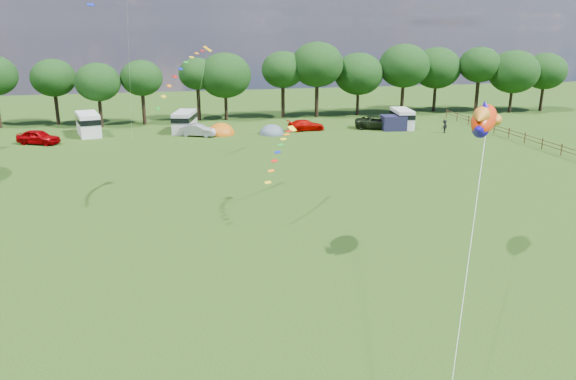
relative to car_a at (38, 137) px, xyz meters
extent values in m
plane|color=black|center=(20.05, -43.87, -0.79)|extent=(180.00, 180.00, 0.00)
cylinder|color=black|center=(0.02, 12.45, 1.16)|extent=(0.47, 0.47, 3.90)
ellipsoid|color=black|center=(0.02, 12.45, 5.20)|extent=(5.58, 5.58, 4.74)
cylinder|color=black|center=(5.69, 9.40, 0.99)|extent=(0.44, 0.44, 3.56)
ellipsoid|color=black|center=(5.69, 9.40, 4.85)|extent=(5.56, 5.56, 4.73)
cylinder|color=black|center=(10.95, 10.36, 1.19)|extent=(0.47, 0.47, 3.95)
ellipsoid|color=black|center=(10.95, 10.36, 5.16)|extent=(5.33, 5.33, 4.53)
cylinder|color=black|center=(18.13, 12.16, 1.38)|extent=(0.50, 0.50, 4.33)
ellipsoid|color=black|center=(18.13, 12.16, 5.40)|extent=(4.95, 4.95, 4.21)
cylinder|color=black|center=(21.75, 11.70, 0.87)|extent=(0.43, 0.43, 3.31)
ellipsoid|color=black|center=(21.75, 11.70, 5.16)|extent=(7.03, 7.03, 5.98)
cylinder|color=black|center=(29.70, 11.93, 1.39)|extent=(0.50, 0.50, 4.36)
ellipsoid|color=black|center=(29.70, 11.93, 5.77)|extent=(5.84, 5.84, 4.97)
cylinder|color=black|center=(34.30, 11.05, 1.48)|extent=(0.51, 0.51, 4.55)
ellipsoid|color=black|center=(34.30, 11.05, 6.44)|extent=(7.15, 7.15, 6.08)
cylinder|color=black|center=(40.54, 11.76, 0.81)|extent=(0.42, 0.42, 3.21)
ellipsoid|color=black|center=(40.54, 11.76, 5.01)|extent=(6.90, 6.90, 5.86)
cylinder|color=black|center=(47.03, 11.10, 1.30)|extent=(0.48, 0.48, 4.17)
ellipsoid|color=black|center=(47.03, 11.10, 6.07)|extent=(7.16, 7.16, 6.09)
cylinder|color=black|center=(53.02, 13.02, 1.04)|extent=(0.45, 0.45, 3.66)
ellipsoid|color=black|center=(53.02, 13.02, 5.52)|extent=(7.05, 7.05, 5.99)
cylinder|color=black|center=(58.46, 10.50, 1.53)|extent=(0.52, 0.52, 4.65)
ellipsoid|color=black|center=(58.46, 10.50, 6.09)|extent=(5.96, 5.96, 5.06)
cylinder|color=black|center=(63.20, 9.17, 0.80)|extent=(0.42, 0.42, 3.19)
ellipsoid|color=black|center=(63.20, 9.17, 5.10)|extent=(7.23, 7.23, 6.14)
cylinder|color=black|center=(68.60, 9.57, 0.97)|extent=(0.44, 0.44, 3.52)
ellipsoid|color=black|center=(68.60, 9.57, 5.06)|extent=(6.22, 6.22, 5.28)
cylinder|color=#472D19|center=(52.05, -16.87, -0.19)|extent=(0.12, 0.12, 1.20)
cylinder|color=#472D19|center=(52.05, -18.37, 0.16)|extent=(0.08, 3.00, 0.08)
cylinder|color=#472D19|center=(52.05, -18.37, -0.24)|extent=(0.08, 3.00, 0.08)
cylinder|color=#472D19|center=(52.05, -13.87, -0.19)|extent=(0.12, 0.12, 1.20)
cylinder|color=#472D19|center=(52.05, -15.37, 0.16)|extent=(0.08, 3.00, 0.08)
cylinder|color=#472D19|center=(52.05, -15.37, -0.24)|extent=(0.08, 3.00, 0.08)
cylinder|color=#472D19|center=(52.05, -10.87, -0.19)|extent=(0.12, 0.12, 1.20)
cylinder|color=#472D19|center=(52.05, -12.37, 0.16)|extent=(0.08, 3.00, 0.08)
cylinder|color=#472D19|center=(52.05, -12.37, -0.24)|extent=(0.08, 3.00, 0.08)
cylinder|color=#472D19|center=(52.05, -7.87, -0.19)|extent=(0.12, 0.12, 1.20)
cylinder|color=#472D19|center=(52.05, -9.37, 0.16)|extent=(0.08, 3.00, 0.08)
cylinder|color=#472D19|center=(52.05, -9.37, -0.24)|extent=(0.08, 3.00, 0.08)
cylinder|color=#472D19|center=(52.05, -4.87, -0.19)|extent=(0.12, 0.12, 1.20)
cylinder|color=#472D19|center=(52.05, -6.37, 0.16)|extent=(0.08, 3.00, 0.08)
cylinder|color=#472D19|center=(52.05, -6.37, -0.24)|extent=(0.08, 3.00, 0.08)
cylinder|color=#472D19|center=(52.05, -1.87, -0.19)|extent=(0.12, 0.12, 1.20)
cylinder|color=#472D19|center=(52.05, -3.37, 0.16)|extent=(0.08, 3.00, 0.08)
cylinder|color=#472D19|center=(52.05, -3.37, -0.24)|extent=(0.08, 3.00, 0.08)
cylinder|color=#472D19|center=(52.05, 1.13, -0.19)|extent=(0.12, 0.12, 1.20)
cylinder|color=#472D19|center=(52.05, -0.37, 0.16)|extent=(0.08, 3.00, 0.08)
cylinder|color=#472D19|center=(52.05, -0.37, -0.24)|extent=(0.08, 3.00, 0.08)
cylinder|color=#472D19|center=(52.05, 4.13, -0.19)|extent=(0.12, 0.12, 1.20)
cylinder|color=#472D19|center=(52.05, 2.63, 0.16)|extent=(0.08, 3.00, 0.08)
cylinder|color=#472D19|center=(52.05, 2.63, -0.24)|extent=(0.08, 3.00, 0.08)
cylinder|color=#472D19|center=(52.05, 7.13, -0.19)|extent=(0.12, 0.12, 1.20)
cylinder|color=#472D19|center=(52.05, 5.63, 0.16)|extent=(0.08, 3.00, 0.08)
cylinder|color=#472D19|center=(52.05, 5.63, -0.24)|extent=(0.08, 3.00, 0.08)
imported|color=#8F0003|center=(0.00, 0.00, 0.00)|extent=(5.09, 3.70, 1.58)
imported|color=gray|center=(17.30, 0.77, -0.09)|extent=(4.20, 2.99, 1.39)
imported|color=#B00500|center=(30.42, 1.59, -0.13)|extent=(4.50, 2.12, 1.32)
imported|color=black|center=(39.48, 0.96, 0.00)|extent=(6.32, 4.39, 1.57)
cube|color=white|center=(4.77, 4.17, 0.52)|extent=(3.36, 5.60, 2.61)
cube|color=black|center=(4.77, 4.17, 1.05)|extent=(3.43, 5.71, 0.62)
cylinder|color=black|center=(5.15, 2.57, -0.42)|extent=(0.78, 0.43, 0.74)
cylinder|color=black|center=(4.39, 5.77, -0.42)|extent=(0.78, 0.43, 0.74)
cube|color=#B9B9BC|center=(15.88, 3.92, 0.44)|extent=(3.26, 5.31, 2.47)
cube|color=black|center=(15.88, 3.92, 0.95)|extent=(3.32, 5.41, 0.59)
cylinder|color=black|center=(15.50, 2.41, -0.44)|extent=(0.74, 0.42, 0.70)
cylinder|color=black|center=(16.26, 5.43, -0.44)|extent=(0.74, 0.42, 0.70)
cube|color=silver|center=(42.67, 0.89, 0.38)|extent=(2.61, 4.91, 2.34)
cube|color=black|center=(42.67, 0.89, 0.86)|extent=(2.66, 5.00, 0.55)
cylinder|color=black|center=(42.47, -0.57, -0.46)|extent=(0.69, 0.33, 0.66)
cylinder|color=black|center=(42.87, 2.35, -0.46)|extent=(0.69, 0.33, 0.66)
ellipsoid|color=#BD590D|center=(20.02, 1.52, -0.77)|extent=(3.17, 3.65, 2.60)
cylinder|color=#BD590D|center=(20.02, 1.52, -0.75)|extent=(3.33, 3.33, 0.08)
ellipsoid|color=#4C5F6B|center=(25.91, 0.26, -0.77)|extent=(2.87, 3.31, 2.25)
cylinder|color=#4C5F6B|center=(25.91, 0.26, -0.75)|extent=(3.02, 3.02, 0.08)
cube|color=#1A1937|center=(41.06, -0.30, 0.10)|extent=(3.15, 2.69, 1.78)
ellipsoid|color=red|center=(29.74, -38.66, 7.19)|extent=(3.00, 3.28, 1.88)
ellipsoid|color=#FFFA2A|center=(29.74, -38.66, 7.05)|extent=(1.87, 2.04, 1.03)
cone|color=orange|center=(28.84, -39.75, 7.49)|extent=(1.37, 1.41, 0.99)
cone|color=#0F00A6|center=(28.84, -39.75, 6.90)|extent=(1.37, 1.41, 0.99)
cone|color=#0F00A6|center=(29.80, -38.58, 7.80)|extent=(1.08, 1.06, 0.84)
sphere|color=white|center=(30.19, -37.57, 7.37)|extent=(0.31, 0.31, 0.31)
sphere|color=black|center=(30.20, -37.48, 7.37)|extent=(0.16, 0.16, 0.16)
cube|color=#0C1EB2|center=(8.52, -15.97, 13.30)|extent=(0.58, 0.50, 0.19)
cube|color=#E6A009|center=(16.95, -23.27, 10.16)|extent=(0.71, 0.76, 0.37)
cube|color=red|center=(16.54, -23.72, 10.05)|extent=(0.42, 0.60, 0.10)
cube|color=orange|center=(16.14, -24.17, 9.90)|extent=(0.42, 0.60, 0.12)
cube|color=yellow|center=(15.73, -24.62, 9.68)|extent=(0.42, 0.60, 0.13)
cube|color=#198C1E|center=(15.33, -25.07, 9.37)|extent=(0.41, 0.59, 0.13)
cube|color=#0C1EB2|center=(14.92, -25.52, 8.98)|extent=(0.41, 0.59, 0.14)
cube|color=red|center=(14.52, -25.97, 8.51)|extent=(0.40, 0.59, 0.15)
cube|color=orange|center=(14.11, -26.42, 7.96)|extent=(0.40, 0.59, 0.16)
cube|color=yellow|center=(13.71, -26.87, 7.34)|extent=(0.39, 0.59, 0.17)
cube|color=#198C1E|center=(13.30, -27.32, 6.63)|extent=(0.39, 0.58, 0.18)
cube|color=#FFFA21|center=(22.30, -26.81, 4.87)|extent=(0.69, 0.66, 0.32)
cube|color=red|center=(21.99, -27.35, 4.80)|extent=(0.51, 0.42, 0.09)
cube|color=orange|center=(21.67, -27.89, 4.69)|extent=(0.51, 0.42, 0.10)
cube|color=yellow|center=(21.36, -28.43, 4.50)|extent=(0.51, 0.42, 0.11)
cube|color=#198C1E|center=(21.04, -28.97, 4.23)|extent=(0.51, 0.41, 0.12)
cube|color=#0C1EB2|center=(20.73, -29.51, 3.87)|extent=(0.50, 0.41, 0.12)
cube|color=red|center=(20.41, -30.05, 3.44)|extent=(0.50, 0.41, 0.13)
cube|color=orange|center=(20.10, -30.59, 2.93)|extent=(0.50, 0.40, 0.14)
cube|color=yellow|center=(19.78, -31.13, 2.34)|extent=(0.50, 0.40, 0.15)
imported|color=black|center=(50.10, -4.22, -0.05)|extent=(0.81, 0.62, 1.48)
imported|color=black|center=(46.26, -3.46, 0.00)|extent=(1.12, 0.92, 1.58)
camera|label=1|loc=(13.84, -64.46, 11.98)|focal=35.00mm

